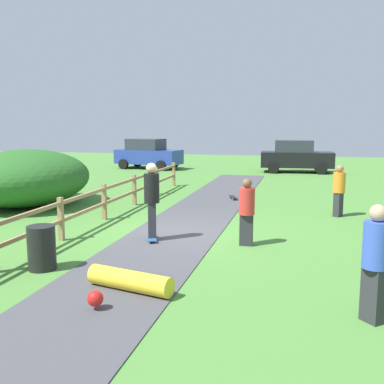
# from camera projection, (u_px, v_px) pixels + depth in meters

# --- Properties ---
(ground_plane) EXTENTS (60.00, 60.00, 0.00)m
(ground_plane) POSITION_uv_depth(u_px,v_px,m) (175.00, 234.00, 12.14)
(ground_plane) COLOR #4C8438
(asphalt_path) EXTENTS (2.40, 28.00, 0.02)m
(asphalt_path) POSITION_uv_depth(u_px,v_px,m) (175.00, 234.00, 12.14)
(asphalt_path) COLOR #47474C
(asphalt_path) RESTS_ON ground_plane
(wooden_fence) EXTENTS (0.12, 18.12, 1.10)m
(wooden_fence) POSITION_uv_depth(u_px,v_px,m) (84.00, 205.00, 12.65)
(wooden_fence) COLOR #997A51
(wooden_fence) RESTS_ON ground_plane
(bush_large) EXTENTS (4.25, 5.09, 2.01)m
(bush_large) POSITION_uv_depth(u_px,v_px,m) (26.00, 178.00, 16.23)
(bush_large) COLOR #286023
(bush_large) RESTS_ON ground_plane
(trash_bin) EXTENTS (0.56, 0.56, 0.90)m
(trash_bin) POSITION_uv_depth(u_px,v_px,m) (42.00, 248.00, 9.18)
(trash_bin) COLOR black
(trash_bin) RESTS_ON ground_plane
(skater_riding) EXTENTS (0.48, 0.82, 1.95)m
(skater_riding) POSITION_uv_depth(u_px,v_px,m) (152.00, 197.00, 11.30)
(skater_riding) COLOR #265999
(skater_riding) RESTS_ON asphalt_path
(skater_fallen) EXTENTS (1.66, 1.41, 0.36)m
(skater_fallen) POSITION_uv_depth(u_px,v_px,m) (127.00, 282.00, 7.94)
(skater_fallen) COLOR yellow
(skater_fallen) RESTS_ON asphalt_path
(skateboard_loose) EXTENTS (0.47, 0.82, 0.08)m
(skateboard_loose) POSITION_uv_depth(u_px,v_px,m) (233.00, 197.00, 17.62)
(skateboard_loose) COLOR black
(skateboard_loose) RESTS_ON asphalt_path
(bystander_orange) EXTENTS (0.51, 0.51, 1.64)m
(bystander_orange) POSITION_uv_depth(u_px,v_px,m) (339.00, 188.00, 14.32)
(bystander_orange) COLOR #2D2D33
(bystander_orange) RESTS_ON ground_plane
(bystander_red) EXTENTS (0.40, 0.40, 1.63)m
(bystander_red) POSITION_uv_depth(u_px,v_px,m) (247.00, 209.00, 10.92)
(bystander_red) COLOR #2D2D33
(bystander_red) RESTS_ON ground_plane
(bystander_blue) EXTENTS (0.54, 0.54, 1.78)m
(bystander_blue) POSITION_uv_depth(u_px,v_px,m) (375.00, 258.00, 6.66)
(bystander_blue) COLOR #2D2D33
(bystander_blue) RESTS_ON ground_plane
(parked_car_black) EXTENTS (4.29, 2.19, 1.92)m
(parked_car_black) POSITION_uv_depth(u_px,v_px,m) (296.00, 156.00, 27.07)
(parked_car_black) COLOR black
(parked_car_black) RESTS_ON ground_plane
(parked_car_blue) EXTENTS (4.43, 2.56, 1.92)m
(parked_car_blue) POSITION_uv_depth(u_px,v_px,m) (148.00, 154.00, 29.27)
(parked_car_blue) COLOR #283D99
(parked_car_blue) RESTS_ON ground_plane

